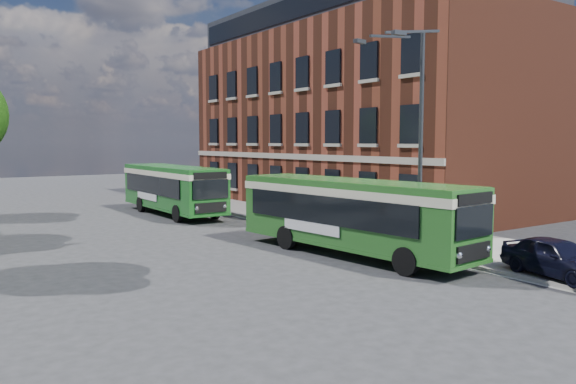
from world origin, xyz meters
TOP-DOWN VIEW (x-y plane):
  - ground at (0.00, 0.00)m, footprint 120.00×120.00m
  - pavement at (7.00, 8.00)m, footprint 6.00×48.00m
  - kerb_line at (3.95, 8.00)m, footprint 0.12×48.00m
  - brick_office at (14.00, 12.00)m, footprint 12.10×26.00m
  - street_lamp at (4.84, -2.00)m, footprint 2.96×2.38m
  - bus_stop_sign at (5.60, -4.20)m, footprint 0.35×0.08m
  - bus_front at (2.11, -1.25)m, footprint 3.66×11.23m
  - bus_rear at (1.19, 14.65)m, footprint 2.67×10.65m
  - parked_car at (4.80, -8.31)m, footprint 2.31×4.07m
  - pedestrian_a at (4.60, -1.81)m, footprint 0.65×0.55m
  - pedestrian_b at (6.16, -1.40)m, footprint 0.94×0.86m

SIDE VIEW (x-z plane):
  - ground at x=0.00m, z-range 0.00..0.00m
  - kerb_line at x=3.95m, z-range 0.00..0.01m
  - pavement at x=7.00m, z-range 0.00..0.15m
  - parked_car at x=4.80m, z-range 0.15..1.46m
  - pedestrian_a at x=4.60m, z-range 0.15..1.66m
  - pedestrian_b at x=6.16m, z-range 0.15..1.72m
  - bus_stop_sign at x=5.60m, z-range 0.25..2.77m
  - bus_rear at x=1.19m, z-range 0.32..3.34m
  - bus_front at x=2.11m, z-range 0.32..3.34m
  - street_lamp at x=4.84m, z-range 0.29..9.29m
  - brick_office at x=14.00m, z-range -0.13..14.07m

